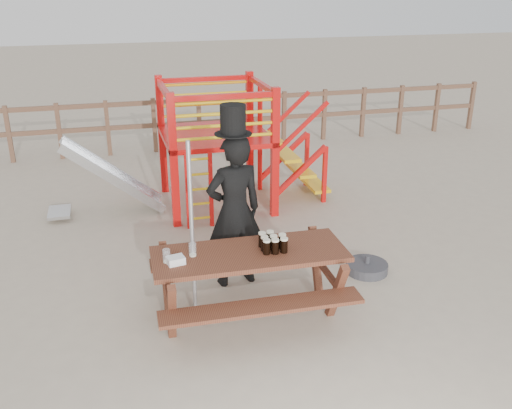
% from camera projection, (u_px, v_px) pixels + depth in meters
% --- Properties ---
extents(ground, '(60.00, 60.00, 0.00)m').
position_uv_depth(ground, '(261.00, 314.00, 6.63)').
color(ground, '#B3A48B').
rests_on(ground, ground).
extents(back_fence, '(15.09, 0.09, 1.20)m').
position_uv_depth(back_fence, '(177.00, 118.00, 12.63)').
color(back_fence, brown).
rests_on(back_fence, ground).
extents(playground_fort, '(4.71, 1.84, 2.10)m').
position_uv_depth(playground_fort, '(211.00, 143.00, 9.47)').
color(playground_fort, red).
rests_on(playground_fort, ground).
extents(picnic_table, '(2.19, 1.54, 0.83)m').
position_uv_depth(picnic_table, '(250.00, 276.00, 6.40)').
color(picnic_table, brown).
rests_on(picnic_table, ground).
extents(man_with_hat, '(0.77, 0.57, 2.30)m').
position_uv_depth(man_with_hat, '(234.00, 207.00, 6.96)').
color(man_with_hat, black).
rests_on(man_with_hat, ground).
extents(metal_pole, '(0.05, 0.05, 2.11)m').
position_uv_depth(metal_pole, '(192.00, 235.00, 6.16)').
color(metal_pole, '#B2B2B7').
rests_on(metal_pole, ground).
extents(parasol_base, '(0.55, 0.55, 0.23)m').
position_uv_depth(parasol_base, '(367.00, 267.00, 7.56)').
color(parasol_base, '#36363B').
rests_on(parasol_base, ground).
extents(paper_bag, '(0.20, 0.17, 0.08)m').
position_uv_depth(paper_bag, '(176.00, 260.00, 6.01)').
color(paper_bag, white).
rests_on(paper_bag, picnic_table).
extents(stout_pints, '(0.29, 0.30, 0.17)m').
position_uv_depth(stout_pints, '(272.00, 243.00, 6.30)').
color(stout_pints, black).
rests_on(stout_pints, picnic_table).
extents(empty_glasses, '(0.37, 0.16, 0.15)m').
position_uv_depth(empty_glasses, '(180.00, 253.00, 6.10)').
color(empty_glasses, silver).
rests_on(empty_glasses, picnic_table).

